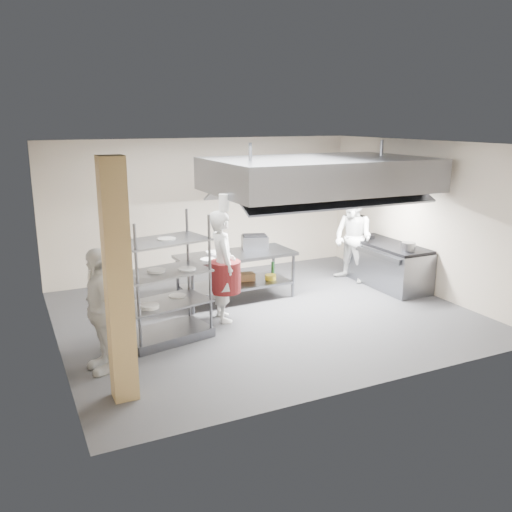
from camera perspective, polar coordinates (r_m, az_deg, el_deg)
name	(u,v)px	position (r m, az deg, el deg)	size (l,w,h in m)	color
floor	(265,314)	(9.75, 0.96, -6.15)	(7.00, 7.00, 0.00)	#3C3C3F
ceiling	(266,143)	(9.14, 1.04, 11.76)	(7.00, 7.00, 0.00)	silver
wall_back	(205,207)	(12.05, -5.36, 5.13)	(7.00, 7.00, 0.00)	#BFAE97
wall_left	(50,253)	(8.42, -20.87, 0.28)	(6.00, 6.00, 0.00)	#BFAE97
wall_right	(423,217)	(11.30, 17.16, 3.95)	(6.00, 6.00, 0.00)	#BFAE97
column	(118,283)	(6.67, -14.30, -2.75)	(0.30, 0.30, 3.00)	tan
exhaust_hood	(319,174)	(10.17, 6.66, 8.53)	(4.00, 2.50, 0.60)	slate
hood_strip_a	(276,194)	(9.76, 2.08, 6.49)	(1.60, 0.12, 0.04)	white
hood_strip_b	(358,189)	(10.71, 10.74, 6.94)	(1.60, 0.12, 0.04)	white
wall_shelf	(281,203)	(12.63, 2.62, 5.60)	(1.50, 0.28, 0.04)	slate
island	(236,276)	(10.42, -2.10, -2.17)	(2.25, 0.94, 0.91)	slate
island_worktop	(236,255)	(10.30, -2.12, 0.10)	(2.25, 0.94, 0.06)	slate
island_undershelf	(236,284)	(10.46, -2.09, -2.98)	(2.07, 0.84, 0.04)	slate
pass_rack	(165,279)	(8.49, -9.56, -2.41)	(1.32, 0.77, 1.98)	slate
cooking_range	(387,266)	(11.63, 13.59, -0.99)	(0.80, 2.00, 0.84)	gray
range_top	(388,245)	(11.52, 13.72, 1.17)	(0.78, 1.96, 0.06)	black
chef_head	(222,266)	(9.23, -3.56, -1.08)	(0.70, 0.46, 1.92)	silver
chef_line	(353,238)	(11.63, 10.19, 1.85)	(0.92, 0.71, 1.89)	white
chef_plating	(100,310)	(7.69, -16.08, -5.51)	(1.02, 0.43, 1.74)	silver
griddle	(255,242)	(10.69, -0.15, 1.47)	(0.50, 0.39, 0.25)	gray
wicker_basket	(246,277)	(10.61, -1.07, -2.20)	(0.33, 0.23, 0.15)	olive
stockpot	(408,247)	(10.90, 15.72, 0.94)	(0.25, 0.25, 0.18)	gray
plate_stack	(166,301)	(8.60, -9.46, -4.70)	(0.28, 0.28, 0.05)	white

